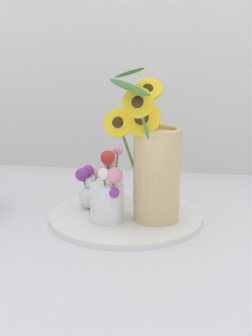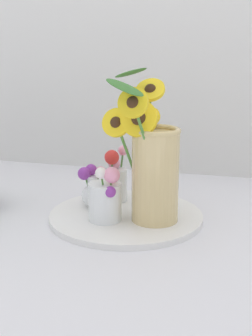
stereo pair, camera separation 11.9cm
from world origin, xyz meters
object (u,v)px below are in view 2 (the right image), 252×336
at_px(vase_small_center, 106,199).
at_px(vase_small_back, 116,178).
at_px(vase_bulb_right, 92,188).
at_px(mason_jar_sunflowers, 152,164).
at_px(serving_tray, 126,216).

bearing_deg(vase_small_center, vase_small_back, 97.40).
bearing_deg(vase_small_back, vase_bulb_right, -124.55).
distance_m(mason_jar_sunflowers, vase_small_back, 0.20).
xyz_separation_m(vase_small_center, vase_small_back, (-0.02, 0.16, 0.01)).
distance_m(vase_small_center, vase_small_back, 0.16).
bearing_deg(serving_tray, vase_small_center, -121.60).
xyz_separation_m(mason_jar_sunflowers, vase_bulb_right, (-0.18, 0.06, -0.09)).
bearing_deg(mason_jar_sunflowers, serving_tray, 161.78).
relative_size(serving_tray, mason_jar_sunflowers, 1.06).
xyz_separation_m(mason_jar_sunflowers, vase_small_center, (-0.11, -0.04, -0.09)).
height_order(mason_jar_sunflowers, vase_small_center, mason_jar_sunflowers).
bearing_deg(serving_tray, mason_jar_sunflowers, -18.22).
bearing_deg(mason_jar_sunflowers, vase_bulb_right, 162.54).
relative_size(serving_tray, vase_small_center, 2.83).
xyz_separation_m(vase_bulb_right, vase_small_back, (0.05, 0.07, 0.01)).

